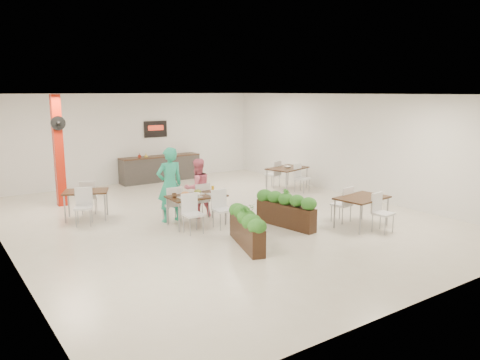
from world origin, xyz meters
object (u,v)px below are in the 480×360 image
main_table (196,200)px  diner_woman (198,188)px  side_table_b (287,171)px  side_table_c (362,202)px  service_counter (160,168)px  planter_left (247,224)px  side_table_a (86,196)px  red_column (58,149)px  planter_right (286,207)px  diner_man (170,185)px

main_table → diner_woman: size_ratio=1.07×
side_table_b → side_table_c: size_ratio=1.01×
service_counter → planter_left: size_ratio=1.72×
side_table_b → planter_left: bearing=-153.4°
side_table_a → diner_woman: bearing=-6.9°
red_column → side_table_c: red_column is taller
planter_left → side_table_a: 4.68m
planter_left → planter_right: planter_left is taller
red_column → planter_left: size_ratio=1.84×
red_column → service_counter: red_column is taller
service_counter → diner_woman: size_ratio=1.93×
diner_man → planter_left: 2.78m
red_column → diner_woman: bearing=-51.4°
planter_right → side_table_a: (-3.80, 3.48, 0.13)m
side_table_c → main_table: bearing=136.2°
red_column → planter_right: (3.96, -5.36, -1.16)m
main_table → side_table_b: (4.63, 1.99, 0.01)m
side_table_b → side_table_c: 4.65m
service_counter → planter_right: service_counter is taller
service_counter → planter_right: 7.22m
side_table_a → planter_right: bearing=-19.2°
side_table_a → side_table_c: bearing=-17.3°
diner_woman → planter_right: diner_woman is taller
diner_woman → side_table_c: bearing=134.3°
main_table → planter_right: bearing=-38.8°
planter_left → side_table_b: (4.55, 4.04, 0.15)m
red_column → diner_woman: 4.34m
red_column → main_table: size_ratio=1.93×
diner_man → side_table_c: 4.78m
diner_man → planter_right: (2.11, -2.04, -0.47)m
diner_woman → planter_right: 2.44m
planter_right → side_table_a: 5.16m
service_counter → diner_man: bearing=-112.5°
planter_left → side_table_a: size_ratio=1.05×
diner_woman → planter_left: size_ratio=0.89×
service_counter → side_table_a: size_ratio=1.81×
red_column → side_table_b: 7.22m
planter_left → side_table_c: 3.19m
planter_left → red_column: bearing=111.0°
red_column → planter_left: red_column is taller
diner_man → planter_right: diner_man is taller
diner_woman → planter_left: diner_woman is taller
diner_man → planter_right: size_ratio=1.07×
main_table → side_table_b: 5.04m
main_table → diner_man: bearing=120.8°
planter_right → planter_left: bearing=-158.0°
red_column → diner_man: (1.85, -3.32, -0.69)m
diner_man → side_table_b: (5.02, 1.33, -0.31)m
main_table → side_table_b: size_ratio=0.99×
service_counter → side_table_c: (1.48, -8.29, 0.14)m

